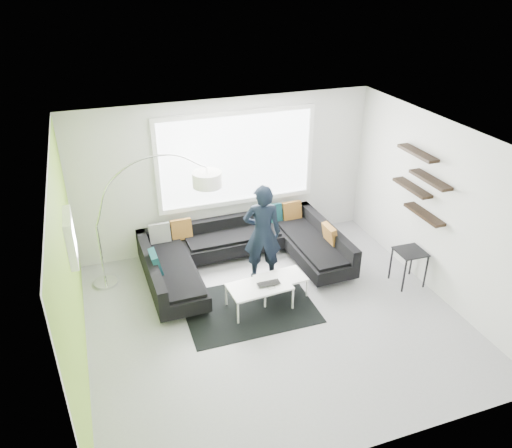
% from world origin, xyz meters
% --- Properties ---
extents(ground, '(5.50, 5.50, 0.00)m').
position_xyz_m(ground, '(0.00, 0.00, 0.00)').
color(ground, gray).
rests_on(ground, ground).
extents(room_shell, '(5.54, 5.04, 2.82)m').
position_xyz_m(room_shell, '(0.04, 0.21, 1.81)').
color(room_shell, silver).
rests_on(room_shell, ground).
extents(sectional_sofa, '(3.43, 2.17, 0.73)m').
position_xyz_m(sectional_sofa, '(-0.01, 1.40, 0.32)').
color(sectional_sofa, black).
rests_on(sectional_sofa, ground).
extents(rug, '(2.02, 1.48, 0.01)m').
position_xyz_m(rug, '(-0.28, 0.38, 0.01)').
color(rug, black).
rests_on(rug, ground).
extents(coffee_table, '(1.29, 0.81, 0.41)m').
position_xyz_m(coffee_table, '(0.10, 0.43, 0.20)').
color(coffee_table, white).
rests_on(coffee_table, ground).
extents(arc_lamp, '(2.19, 1.13, 2.22)m').
position_xyz_m(arc_lamp, '(-2.36, 1.81, 1.11)').
color(arc_lamp, silver).
rests_on(arc_lamp, ground).
extents(side_table, '(0.47, 0.47, 0.63)m').
position_xyz_m(side_table, '(2.46, 0.15, 0.31)').
color(side_table, black).
rests_on(side_table, ground).
extents(person, '(0.85, 0.75, 1.73)m').
position_xyz_m(person, '(0.21, 1.12, 0.86)').
color(person, black).
rests_on(person, ground).
extents(laptop, '(0.37, 0.24, 0.03)m').
position_xyz_m(laptop, '(0.03, 0.27, 0.42)').
color(laptop, black).
rests_on(laptop, coffee_table).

